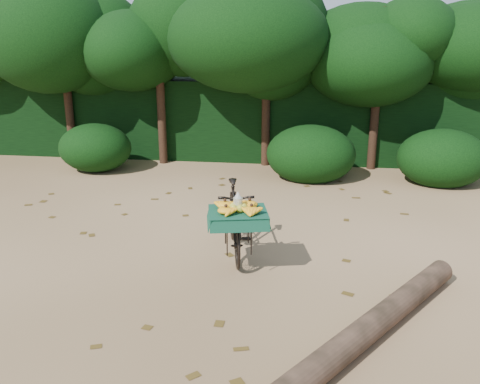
# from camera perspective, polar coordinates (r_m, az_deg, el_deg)

# --- Properties ---
(ground) EXTENTS (80.00, 80.00, 0.00)m
(ground) POSITION_cam_1_polar(r_m,az_deg,el_deg) (6.44, -6.17, -8.22)
(ground) COLOR tan
(ground) RESTS_ON ground
(vendor_bicycle) EXTENTS (0.92, 1.75, 0.95)m
(vendor_bicycle) POSITION_cam_1_polar(r_m,az_deg,el_deg) (6.57, -0.62, -3.03)
(vendor_bicycle) COLOR black
(vendor_bicycle) RESTS_ON ground
(fallen_log) EXTENTS (2.24, 3.04, 0.26)m
(fallen_log) POSITION_cam_1_polar(r_m,az_deg,el_deg) (4.99, 13.74, -15.05)
(fallen_log) COLOR brown
(fallen_log) RESTS_ON ground
(hedge_backdrop) EXTENTS (26.00, 1.80, 1.80)m
(hedge_backdrop) POSITION_cam_1_polar(r_m,az_deg,el_deg) (12.17, 0.96, 8.36)
(hedge_backdrop) COLOR black
(hedge_backdrop) RESTS_ON ground
(tree_row) EXTENTS (14.50, 2.00, 4.00)m
(tree_row) POSITION_cam_1_polar(r_m,az_deg,el_deg) (11.36, -2.88, 13.31)
(tree_row) COLOR black
(tree_row) RESTS_ON ground
(bush_clumps) EXTENTS (8.80, 1.70, 0.90)m
(bush_clumps) POSITION_cam_1_polar(r_m,az_deg,el_deg) (10.24, 2.33, 4.13)
(bush_clumps) COLOR black
(bush_clumps) RESTS_ON ground
(leaf_litter) EXTENTS (7.00, 7.30, 0.01)m
(leaf_litter) POSITION_cam_1_polar(r_m,az_deg,el_deg) (7.02, -4.88, -5.95)
(leaf_litter) COLOR #4F3B15
(leaf_litter) RESTS_ON ground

